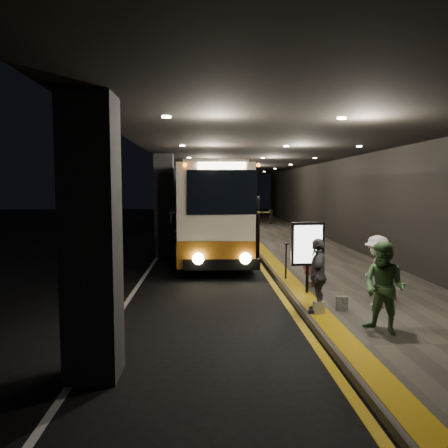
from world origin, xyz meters
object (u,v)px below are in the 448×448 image
object	(u,v)px
passenger_waiting_white	(377,272)
info_sign	(308,245)
passenger_waiting_grey	(318,276)
coach_second	(216,203)
bag_polka	(342,303)
coach_main	(217,213)
bag_plain	(319,308)
stanchion_post	(286,261)
passenger_waiting_green	(384,287)
coach_third	(210,197)
passenger_boarding	(311,255)

from	to	relation	value
passenger_waiting_white	info_sign	size ratio (longest dim) A/B	0.90
passenger_waiting_white	passenger_waiting_grey	distance (m)	1.57
coach_second	bag_polka	bearing A→B (deg)	-87.87
coach_second	info_sign	bearing A→B (deg)	-88.53
coach_main	info_sign	distance (m)	8.43
bag_plain	stanchion_post	bearing A→B (deg)	90.76
coach_main	passenger_waiting_green	xyz separation A→B (m)	(2.97, -11.38, -0.77)
coach_third	bag_polka	distance (m)	37.37
passenger_waiting_white	info_sign	bearing A→B (deg)	-141.26
passenger_boarding	bag_plain	world-z (taller)	passenger_boarding
coach_second	passenger_boarding	xyz separation A→B (m)	(2.27, -20.46, -0.80)
passenger_waiting_white	bag_polka	xyz separation A→B (m)	(-0.90, -0.19, -0.70)
coach_third	passenger_waiting_white	xyz separation A→B (m)	(3.56, -37.04, -0.95)
passenger_waiting_white	passenger_waiting_green	bearing A→B (deg)	-20.90
bag_polka	passenger_waiting_grey	bearing A→B (deg)	-163.35
coach_second	passenger_waiting_white	xyz separation A→B (m)	(3.27, -22.87, -0.83)
passenger_waiting_green	passenger_waiting_grey	size ratio (longest dim) A/B	1.05
passenger_waiting_green	coach_second	bearing A→B (deg)	146.93
bag_plain	info_sign	world-z (taller)	info_sign
bag_plain	bag_polka	bearing A→B (deg)	27.93
coach_second	stanchion_post	size ratio (longest dim) A/B	11.15
coach_main	bag_polka	bearing A→B (deg)	-73.19
coach_second	coach_third	size ratio (longest dim) A/B	0.94
passenger_boarding	info_sign	world-z (taller)	info_sign
coach_second	coach_third	bearing A→B (deg)	87.40
passenger_boarding	bag_polka	bearing A→B (deg)	161.72
coach_third	bag_polka	size ratio (longest dim) A/B	40.70
stanchion_post	coach_third	bearing A→B (deg)	93.37
coach_main	passenger_boarding	bearing A→B (deg)	-68.85
passenger_waiting_green	passenger_waiting_white	size ratio (longest dim) A/B	1.04
bag_plain	info_sign	xyz separation A→B (m)	(0.20, 2.01, 1.15)
passenger_waiting_green	passenger_waiting_white	xyz separation A→B (m)	(0.57, 1.77, -0.04)
info_sign	coach_third	bearing A→B (deg)	90.16
bag_polka	bag_plain	distance (m)	0.71
passenger_boarding	info_sign	distance (m)	1.06
bag_polka	bag_plain	bearing A→B (deg)	-152.07
passenger_waiting_grey	coach_second	bearing A→B (deg)	-157.22
passenger_waiting_grey	bag_plain	distance (m)	0.72
bag_polka	stanchion_post	bearing A→B (deg)	101.03
coach_main	passenger_waiting_green	distance (m)	11.79
passenger_waiting_white	bag_polka	bearing A→B (deg)	-80.72
coach_second	stanchion_post	distance (m)	19.71
coach_third	passenger_waiting_grey	distance (m)	37.49
passenger_waiting_green	bag_polka	size ratio (longest dim) A/B	5.58
coach_second	bag_plain	xyz separation A→B (m)	(1.75, -23.39, -1.54)
info_sign	coach_second	bearing A→B (deg)	91.78
passenger_waiting_grey	bag_polka	xyz separation A→B (m)	(0.62, 0.19, -0.69)
coach_third	stanchion_post	distance (m)	33.87
info_sign	stanchion_post	xyz separation A→B (m)	(-0.25, 1.78, -0.74)
bag_polka	passenger_boarding	bearing A→B (deg)	92.28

